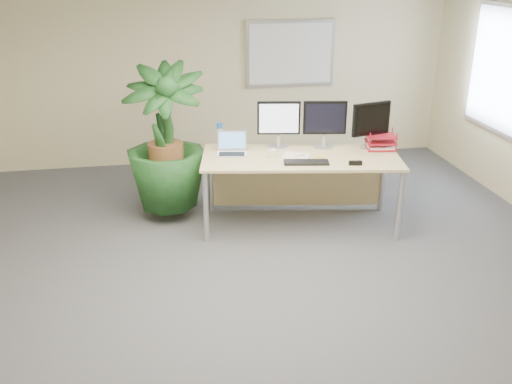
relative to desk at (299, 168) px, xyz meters
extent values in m
plane|color=#4C4C51|center=(-0.79, -1.69, -0.65)|extent=(8.00, 8.00, 0.00)
cube|color=beige|center=(-0.79, 2.31, 0.70)|extent=(7.00, 0.04, 2.70)
cube|color=silver|center=(0.41, 2.28, 0.90)|extent=(1.30, 0.03, 0.95)
cube|color=white|center=(0.41, 2.26, 0.90)|extent=(1.20, 0.01, 0.85)
cube|color=silver|center=(2.68, 0.61, 0.90)|extent=(0.03, 1.30, 1.55)
cube|color=silver|center=(2.66, 0.61, 0.90)|extent=(0.01, 1.20, 1.45)
cube|color=#D6C07E|center=(-0.02, -0.12, 0.16)|extent=(2.26, 1.24, 0.03)
cube|color=#D6C07E|center=(0.05, 0.30, -0.25)|extent=(2.02, 0.35, 0.67)
cylinder|color=silver|center=(-1.09, -0.35, -0.25)|extent=(0.06, 0.06, 0.79)
cylinder|color=silver|center=(0.92, -0.68, -0.25)|extent=(0.06, 0.06, 0.79)
cylinder|color=silver|center=(-0.96, 0.44, -0.25)|extent=(0.06, 0.06, 0.79)
cylinder|color=silver|center=(1.05, 0.11, -0.25)|extent=(0.06, 0.06, 0.79)
imported|color=#143715|center=(-1.46, 0.37, 0.10)|extent=(0.97, 0.97, 1.50)
cylinder|color=silver|center=(-0.20, 0.21, 0.19)|extent=(0.22, 0.22, 0.02)
cylinder|color=silver|center=(-0.20, 0.21, 0.26)|extent=(0.04, 0.04, 0.13)
cube|color=black|center=(-0.20, 0.21, 0.53)|extent=(0.48, 0.12, 0.37)
cube|color=silver|center=(-0.21, 0.18, 0.53)|extent=(0.43, 0.08, 0.33)
cylinder|color=silver|center=(0.31, 0.12, 0.19)|extent=(0.22, 0.22, 0.02)
cylinder|color=silver|center=(0.31, 0.12, 0.26)|extent=(0.04, 0.04, 0.13)
cube|color=black|center=(0.31, 0.12, 0.53)|extent=(0.48, 0.12, 0.37)
cube|color=black|center=(0.30, 0.10, 0.53)|extent=(0.43, 0.08, 0.33)
cylinder|color=silver|center=(0.81, 0.01, 0.19)|extent=(0.22, 0.22, 0.02)
cylinder|color=silver|center=(0.81, 0.01, 0.26)|extent=(0.04, 0.04, 0.13)
cube|color=black|center=(0.81, 0.01, 0.52)|extent=(0.47, 0.17, 0.37)
cube|color=black|center=(0.81, -0.02, 0.52)|extent=(0.42, 0.12, 0.32)
cube|color=silver|center=(-0.76, 0.04, 0.19)|extent=(0.36, 0.28, 0.02)
cube|color=black|center=(-0.76, 0.03, 0.20)|extent=(0.30, 0.19, 0.00)
cube|color=silver|center=(-0.73, 0.18, 0.30)|extent=(0.33, 0.11, 0.22)
cube|color=#5C98ED|center=(-0.73, 0.17, 0.30)|extent=(0.29, 0.09, 0.18)
cube|color=black|center=(-0.02, -0.37, 0.19)|extent=(0.49, 0.23, 0.03)
cylinder|color=silver|center=(-0.33, -0.12, 0.22)|extent=(0.08, 0.08, 0.09)
torus|color=silver|center=(-0.37, -0.12, 0.22)|extent=(0.06, 0.02, 0.06)
cube|color=white|center=(-0.07, -0.11, 0.18)|extent=(0.34, 0.31, 0.01)
cylinder|color=orange|center=(-0.04, -0.15, 0.19)|extent=(0.12, 0.05, 0.01)
cylinder|color=yellow|center=(0.16, -0.21, 0.18)|extent=(0.12, 0.04, 0.02)
cylinder|color=#A8B8C6|center=(-0.84, 0.39, 0.28)|extent=(0.07, 0.07, 0.22)
cylinder|color=#174FAF|center=(-0.84, 0.39, 0.42)|extent=(0.06, 0.06, 0.06)
cylinder|color=#174FAF|center=(-0.84, 0.39, 0.29)|extent=(0.07, 0.07, 0.07)
cube|color=#A41424|center=(0.92, -0.04, 0.19)|extent=(0.36, 0.30, 0.01)
cube|color=#A41424|center=(0.92, -0.04, 0.26)|extent=(0.36, 0.30, 0.01)
cube|color=#A41424|center=(0.92, -0.04, 0.33)|extent=(0.36, 0.30, 0.01)
cube|color=white|center=(0.92, -0.04, 0.21)|extent=(0.33, 0.26, 0.02)
cube|color=black|center=(0.46, -0.50, 0.20)|extent=(0.14, 0.06, 0.05)
camera|label=1|loc=(-1.54, -5.83, 2.17)|focal=40.00mm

